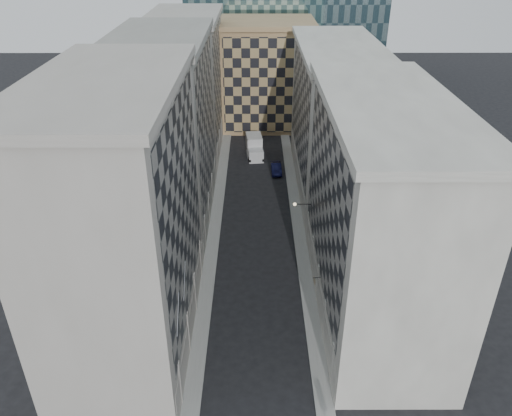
{
  "coord_description": "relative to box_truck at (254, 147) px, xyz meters",
  "views": [
    {
      "loc": [
        -0.21,
        -24.17,
        32.8
      ],
      "look_at": [
        -0.11,
        12.89,
        11.97
      ],
      "focal_mm": 35.0,
      "sensor_mm": 36.0,
      "label": 1
    }
  ],
  "objects": [
    {
      "name": "flagpoles_left",
      "position": [
        -5.64,
        -45.93,
        6.57
      ],
      "size": [
        0.1,
        6.33,
        2.33
      ],
      "color": "gray",
      "rests_on": "ground"
    },
    {
      "name": "bracket_lamp",
      "position": [
        4.64,
        -27.93,
        4.77
      ],
      "size": [
        1.98,
        0.36,
        0.36
      ],
      "color": "black",
      "rests_on": "ground"
    },
    {
      "name": "box_truck",
      "position": [
        0.0,
        0.0,
        0.0
      ],
      "size": [
        3.03,
        6.19,
        3.28
      ],
      "rotation": [
        0.0,
        0.0,
        0.1
      ],
      "color": "silver",
      "rests_on": "ground"
    },
    {
      "name": "tan_block",
      "position": [
        2.26,
        15.97,
        8.01
      ],
      "size": [
        16.8,
        14.8,
        18.8
      ],
      "color": "#9D7D53",
      "rests_on": "ground"
    },
    {
      "name": "bldg_left_c",
      "position": [
        -10.62,
        3.07,
        9.4
      ],
      "size": [
        10.8,
        22.8,
        21.7
      ],
      "color": "#A09B90",
      "rests_on": "ground"
    },
    {
      "name": "sidewalk_west",
      "position": [
        -4.99,
        -21.93,
        -1.35
      ],
      "size": [
        1.5,
        100.0,
        0.15
      ],
      "primitive_type": "cube",
      "color": "gray",
      "rests_on": "ground"
    },
    {
      "name": "sidewalk_east",
      "position": [
        5.51,
        -21.93,
        -1.35
      ],
      "size": [
        1.5,
        100.0,
        0.15
      ],
      "primitive_type": "cube",
      "color": "gray",
      "rests_on": "ground"
    },
    {
      "name": "bldg_left_a",
      "position": [
        -10.62,
        -40.93,
        10.4
      ],
      "size": [
        10.8,
        22.8,
        23.7
      ],
      "color": "#A09B90",
      "rests_on": "ground"
    },
    {
      "name": "bldg_right_a",
      "position": [
        11.14,
        -36.93,
        8.9
      ],
      "size": [
        10.8,
        26.8,
        20.7
      ],
      "color": "#AAA69C",
      "rests_on": "ground"
    },
    {
      "name": "dark_car",
      "position": [
        3.32,
        -6.61,
        -0.71
      ],
      "size": [
        1.69,
        4.42,
        1.44
      ],
      "primitive_type": "imported",
      "rotation": [
        0.0,
        0.0,
        0.04
      ],
      "color": "#0F1138",
      "rests_on": "ground"
    },
    {
      "name": "shop_sign",
      "position": [
        5.69,
        -38.52,
        2.41
      ],
      "size": [
        0.71,
        0.62,
        0.69
      ],
      "rotation": [
        0.0,
        0.0,
        0.1
      ],
      "color": "black",
      "rests_on": "ground"
    },
    {
      "name": "bldg_left_b",
      "position": [
        -10.62,
        -18.93,
        9.9
      ],
      "size": [
        10.8,
        22.8,
        22.7
      ],
      "color": "gray",
      "rests_on": "ground"
    },
    {
      "name": "bldg_right_b",
      "position": [
        11.16,
        -9.93,
        8.42
      ],
      "size": [
        10.8,
        28.8,
        19.7
      ],
      "color": "#AAA69C",
      "rests_on": "ground"
    }
  ]
}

